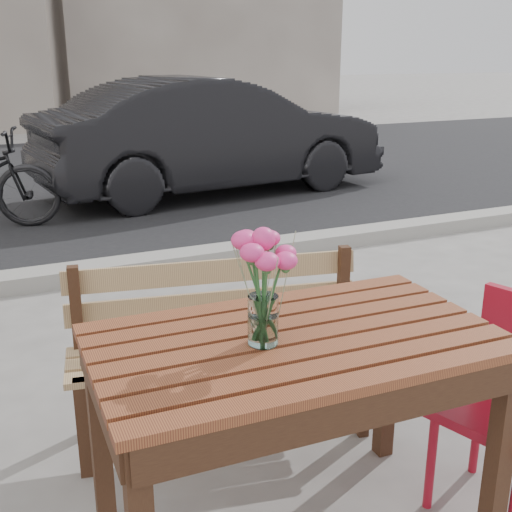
{
  "coord_description": "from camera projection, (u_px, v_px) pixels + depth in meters",
  "views": [
    {
      "loc": [
        -0.85,
        -1.57,
        1.61
      ],
      "look_at": [
        -0.1,
        0.06,
        1.03
      ],
      "focal_mm": 45.0,
      "sensor_mm": 36.0,
      "label": 1
    }
  ],
  "objects": [
    {
      "name": "street",
      "position": [
        62.0,
        213.0,
        6.57
      ],
      "size": [
        30.0,
        8.12,
        0.12
      ],
      "color": "black",
      "rests_on": "ground"
    },
    {
      "name": "parked_car",
      "position": [
        213.0,
        136.0,
        7.51
      ],
      "size": [
        4.21,
        1.88,
        1.34
      ],
      "primitive_type": "imported",
      "rotation": [
        0.0,
        0.0,
        1.68
      ],
      "color": "black",
      "rests_on": "ground"
    },
    {
      "name": "main_vase",
      "position": [
        263.0,
        273.0,
        1.86
      ],
      "size": [
        0.2,
        0.2,
        0.36
      ],
      "color": "white",
      "rests_on": "main_table"
    },
    {
      "name": "main_table",
      "position": [
        295.0,
        372.0,
        2.02
      ],
      "size": [
        1.28,
        0.77,
        0.77
      ],
      "rotation": [
        0.0,
        0.0,
        -0.03
      ],
      "color": "#5B2717",
      "rests_on": "ground"
    },
    {
      "name": "main_bench",
      "position": [
        219.0,
        326.0,
        2.75
      ],
      "size": [
        1.33,
        0.62,
        0.8
      ],
      "rotation": [
        0.0,
        0.0,
        -0.19
      ],
      "color": "#99734F",
      "rests_on": "ground"
    }
  ]
}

